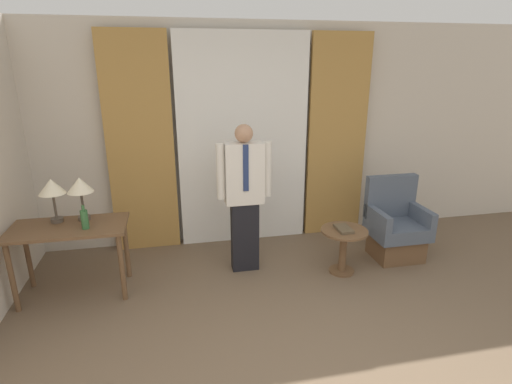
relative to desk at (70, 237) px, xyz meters
name	(u,v)px	position (x,y,z in m)	size (l,w,h in m)	color
wall_back	(242,135)	(1.89, 1.07, 0.74)	(10.00, 0.06, 2.70)	beige
curtain_sheer_center	(243,142)	(1.89, 0.94, 0.68)	(1.60, 0.06, 2.58)	white
curtain_drape_left	(141,146)	(0.67, 0.94, 0.68)	(0.77, 0.06, 2.58)	#B28442
curtain_drape_right	(337,138)	(3.11, 0.94, 0.68)	(0.77, 0.06, 2.58)	#B28442
desk	(70,237)	(0.00, 0.00, 0.00)	(1.08, 0.57, 0.73)	brown
table_lamp_left	(52,189)	(-0.13, 0.14, 0.46)	(0.25, 0.25, 0.44)	#4C4238
table_lamp_right	(80,187)	(0.13, 0.14, 0.46)	(0.25, 0.25, 0.44)	#4C4238
bottle_near_edge	(85,219)	(0.18, -0.10, 0.21)	(0.07, 0.07, 0.23)	#336638
person	(244,194)	(1.75, 0.15, 0.28)	(0.59, 0.20, 1.63)	black
armchair	(396,229)	(3.55, 0.08, -0.26)	(0.63, 0.55, 0.96)	brown
side_table	(343,243)	(2.79, -0.16, -0.27)	(0.50, 0.50, 0.51)	brown
book	(344,229)	(2.78, -0.16, -0.09)	(0.15, 0.25, 0.03)	brown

